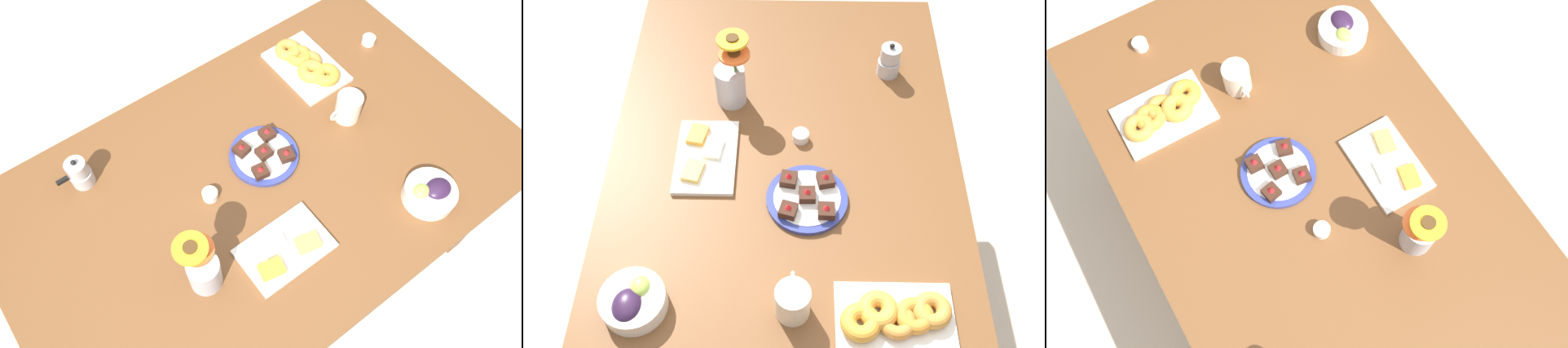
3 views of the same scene
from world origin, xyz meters
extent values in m
plane|color=beige|center=(0.00, 0.00, 0.00)|extent=(6.00, 6.00, 0.00)
cube|color=brown|center=(0.00, 0.00, 0.72)|extent=(1.60, 1.00, 0.04)
cube|color=brown|center=(-0.72, -0.42, 0.35)|extent=(0.07, 0.07, 0.70)
cube|color=brown|center=(-0.72, 0.42, 0.35)|extent=(0.07, 0.07, 0.70)
cube|color=brown|center=(0.72, 0.42, 0.35)|extent=(0.07, 0.07, 0.70)
cylinder|color=silver|center=(-0.37, -0.03, 0.79)|extent=(0.08, 0.08, 0.10)
cylinder|color=brown|center=(-0.37, -0.03, 0.83)|extent=(0.07, 0.07, 0.00)
torus|color=silver|center=(-0.32, -0.03, 0.79)|extent=(0.05, 0.01, 0.05)
cylinder|color=white|center=(-0.37, 0.35, 0.77)|extent=(0.16, 0.16, 0.05)
ellipsoid|color=#2D1938|center=(-0.39, 0.36, 0.79)|extent=(0.09, 0.07, 0.04)
ellipsoid|color=#9EC14C|center=(-0.34, 0.33, 0.79)|extent=(0.05, 0.05, 0.04)
cube|color=white|center=(0.08, 0.22, 0.75)|extent=(0.26, 0.17, 0.01)
cube|color=#EFB74C|center=(0.02, 0.25, 0.76)|extent=(0.08, 0.06, 0.01)
cube|color=white|center=(0.10, 0.20, 0.76)|extent=(0.08, 0.06, 0.01)
cube|color=orange|center=(0.15, 0.25, 0.76)|extent=(0.08, 0.06, 0.02)
cube|color=white|center=(-0.40, -0.27, 0.75)|extent=(0.19, 0.28, 0.01)
torus|color=#C88837|center=(-0.38, -0.35, 0.77)|extent=(0.11, 0.11, 0.04)
torus|color=orange|center=(-0.39, -0.31, 0.77)|extent=(0.11, 0.11, 0.03)
torus|color=#C88236|center=(-0.41, -0.27, 0.77)|extent=(0.12, 0.12, 0.03)
torus|color=gold|center=(-0.38, -0.22, 0.77)|extent=(0.10, 0.10, 0.04)
torus|color=gold|center=(-0.41, -0.18, 0.77)|extent=(0.11, 0.11, 0.04)
cylinder|color=white|center=(-0.66, -0.23, 0.75)|extent=(0.05, 0.05, 0.03)
cylinder|color=#C68923|center=(-0.66, -0.23, 0.76)|extent=(0.04, 0.04, 0.01)
cylinder|color=white|center=(0.16, -0.05, 0.75)|extent=(0.05, 0.05, 0.03)
cylinder|color=maroon|center=(0.16, -0.05, 0.76)|extent=(0.04, 0.04, 0.01)
cylinder|color=navy|center=(-0.06, -0.06, 0.75)|extent=(0.22, 0.22, 0.01)
cylinder|color=white|center=(-0.06, -0.06, 0.75)|extent=(0.18, 0.18, 0.01)
cube|color=#381E14|center=(-0.11, -0.01, 0.77)|extent=(0.05, 0.05, 0.02)
cone|color=red|center=(-0.11, -0.01, 0.79)|extent=(0.02, 0.02, 0.01)
cube|color=#381E14|center=(-0.01, -0.01, 0.77)|extent=(0.05, 0.05, 0.02)
cone|color=red|center=(-0.01, -0.01, 0.79)|extent=(0.02, 0.02, 0.01)
cube|color=#381E14|center=(-0.11, -0.11, 0.77)|extent=(0.04, 0.04, 0.02)
cone|color=red|center=(-0.11, -0.11, 0.79)|extent=(0.02, 0.02, 0.01)
cube|color=#381E14|center=(-0.01, -0.11, 0.77)|extent=(0.05, 0.05, 0.02)
cone|color=red|center=(-0.01, -0.11, 0.79)|extent=(0.02, 0.02, 0.01)
cube|color=#381E14|center=(-0.06, -0.06, 0.77)|extent=(0.04, 0.04, 0.02)
cone|color=red|center=(-0.06, -0.06, 0.79)|extent=(0.02, 0.02, 0.01)
cylinder|color=#B2B2BC|center=(0.31, 0.17, 0.80)|extent=(0.09, 0.09, 0.12)
cylinder|color=#3D702D|center=(0.32, 0.15, 0.91)|extent=(0.01, 0.01, 0.10)
cylinder|color=yellow|center=(0.32, 0.15, 0.97)|extent=(0.09, 0.09, 0.01)
cylinder|color=#472D14|center=(0.32, 0.15, 0.97)|extent=(0.04, 0.04, 0.01)
cylinder|color=#3D702D|center=(0.31, 0.15, 0.89)|extent=(0.01, 0.01, 0.06)
cylinder|color=orange|center=(0.31, 0.15, 0.93)|extent=(0.09, 0.09, 0.01)
cylinder|color=#472D14|center=(0.31, 0.15, 0.93)|extent=(0.04, 0.04, 0.01)
camera|label=1|loc=(0.45, 0.61, 2.11)|focal=35.00mm
camera|label=2|loc=(-0.93, -0.02, 2.05)|focal=40.00mm
camera|label=3|loc=(0.52, -0.30, 2.31)|focal=40.00mm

